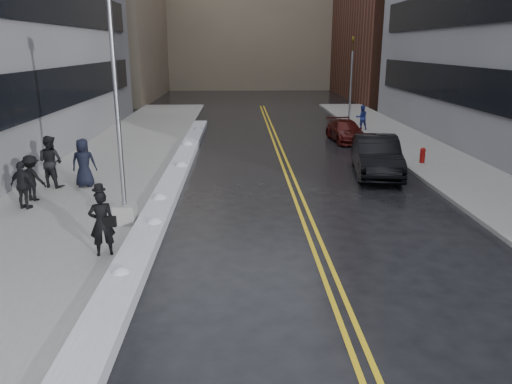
{
  "coord_description": "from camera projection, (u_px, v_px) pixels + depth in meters",
  "views": [
    {
      "loc": [
        0.29,
        -12.92,
        5.5
      ],
      "look_at": [
        0.78,
        1.37,
        1.3
      ],
      "focal_mm": 35.0,
      "sensor_mm": 36.0,
      "label": 1
    }
  ],
  "objects": [
    {
      "name": "lane_line_right",
      "position": [
        289.0,
        167.0,
        23.61
      ],
      "size": [
        0.12,
        50.0,
        0.01
      ],
      "primitive_type": "cube",
      "color": "gold",
      "rests_on": "ground"
    },
    {
      "name": "pedestrian_east",
      "position": [
        362.0,
        117.0,
        32.95
      ],
      "size": [
        0.83,
        0.67,
        1.62
      ],
      "primitive_type": "imported",
      "rotation": [
        0.0,
        0.0,
        3.22
      ],
      "color": "navy",
      "rests_on": "sidewalk_east"
    },
    {
      "name": "lamppost",
      "position": [
        120.0,
        148.0,
        15.03
      ],
      "size": [
        0.65,
        0.65,
        7.62
      ],
      "color": "gray",
      "rests_on": "sidewalk_west"
    },
    {
      "name": "sidewalk_west",
      "position": [
        110.0,
        167.0,
        23.31
      ],
      "size": [
        5.5,
        50.0,
        0.15
      ],
      "primitive_type": "cube",
      "color": "gray",
      "rests_on": "ground"
    },
    {
      "name": "car_black",
      "position": [
        376.0,
        156.0,
        21.93
      ],
      "size": [
        2.49,
        5.38,
        1.71
      ],
      "primitive_type": "imported",
      "rotation": [
        0.0,
        0.0,
        -0.14
      ],
      "color": "black",
      "rests_on": "ground"
    },
    {
      "name": "pedestrian_b",
      "position": [
        51.0,
        161.0,
        19.43
      ],
      "size": [
        1.2,
        1.08,
        2.04
      ],
      "primitive_type": "imported",
      "rotation": [
        0.0,
        0.0,
        2.77
      ],
      "color": "black",
      "rests_on": "sidewalk_west"
    },
    {
      "name": "building_west_far",
      "position": [
        90.0,
        12.0,
        53.08
      ],
      "size": [
        14.0,
        22.0,
        18.0
      ],
      "primitive_type": "cube",
      "color": "gray",
      "rests_on": "ground"
    },
    {
      "name": "car_maroon",
      "position": [
        346.0,
        131.0,
        29.77
      ],
      "size": [
        2.0,
        4.33,
        1.22
      ],
      "primitive_type": "imported",
      "rotation": [
        0.0,
        0.0,
        0.07
      ],
      "color": "#3D0C09",
      "rests_on": "ground"
    },
    {
      "name": "pedestrian_fedora",
      "position": [
        102.0,
        223.0,
        13.04
      ],
      "size": [
        0.75,
        0.6,
        1.79
      ],
      "primitive_type": "imported",
      "rotation": [
        0.0,
        0.0,
        3.44
      ],
      "color": "black",
      "rests_on": "sidewalk_west"
    },
    {
      "name": "snow_ridge",
      "position": [
        176.0,
        175.0,
        21.48
      ],
      "size": [
        0.9,
        30.0,
        0.34
      ],
      "primitive_type": "cube",
      "color": "silver",
      "rests_on": "ground"
    },
    {
      "name": "fire_hydrant",
      "position": [
        423.0,
        154.0,
        23.66
      ],
      "size": [
        0.26,
        0.26,
        0.73
      ],
      "color": "maroon",
      "rests_on": "sidewalk_east"
    },
    {
      "name": "lane_line_left",
      "position": [
        283.0,
        167.0,
        23.6
      ],
      "size": [
        0.12,
        50.0,
        0.01
      ],
      "primitive_type": "cube",
      "color": "gold",
      "rests_on": "ground"
    },
    {
      "name": "pedestrian_e",
      "position": [
        32.0,
        178.0,
        17.77
      ],
      "size": [
        1.21,
        0.94,
        1.65
      ],
      "primitive_type": "imported",
      "rotation": [
        0.0,
        0.0,
        2.79
      ],
      "color": "black",
      "rests_on": "sidewalk_west"
    },
    {
      "name": "pedestrian_c",
      "position": [
        84.0,
        163.0,
        19.5
      ],
      "size": [
        0.96,
        0.65,
        1.91
      ],
      "primitive_type": "imported",
      "rotation": [
        0.0,
        0.0,
        3.19
      ],
      "color": "black",
      "rests_on": "sidewalk_west"
    },
    {
      "name": "ground",
      "position": [
        230.0,
        251.0,
        13.93
      ],
      "size": [
        160.0,
        160.0,
        0.0
      ],
      "primitive_type": "plane",
      "color": "black",
      "rests_on": "ground"
    },
    {
      "name": "building_far",
      "position": [
        250.0,
        4.0,
        68.44
      ],
      "size": [
        36.0,
        16.0,
        22.0
      ],
      "primitive_type": "cube",
      "color": "gray",
      "rests_on": "ground"
    },
    {
      "name": "traffic_signal",
      "position": [
        351.0,
        76.0,
        36.27
      ],
      "size": [
        0.16,
        0.2,
        6.0
      ],
      "color": "gray",
      "rests_on": "sidewalk_east"
    },
    {
      "name": "sidewalk_east",
      "position": [
        442.0,
        164.0,
        23.83
      ],
      "size": [
        4.0,
        50.0,
        0.15
      ],
      "primitive_type": "cube",
      "color": "gray",
      "rests_on": "ground"
    },
    {
      "name": "pedestrian_d",
      "position": [
        23.0,
        185.0,
        16.83
      ],
      "size": [
        1.04,
        0.69,
        1.64
      ],
      "primitive_type": "imported",
      "rotation": [
        0.0,
        0.0,
        2.82
      ],
      "color": "black",
      "rests_on": "sidewalk_west"
    }
  ]
}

